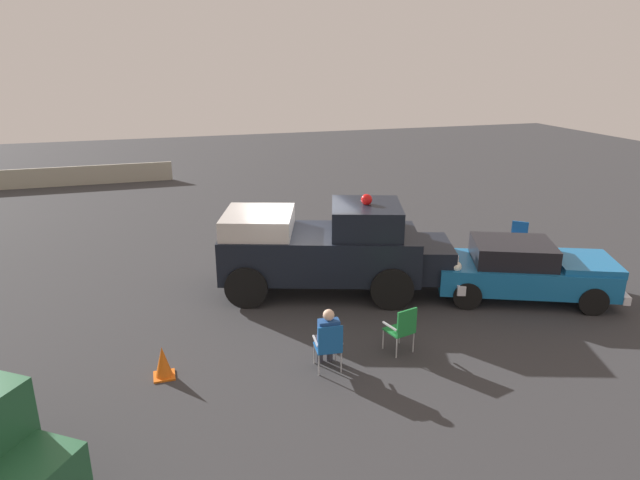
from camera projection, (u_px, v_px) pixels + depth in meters
ground_plane at (301, 287)px, 14.72m from camera, size 60.00×60.00×0.00m
vintage_fire_truck at (329, 247)px, 14.13m from camera, size 6.33×3.97×2.59m
classic_hot_rod at (525, 269)px, 13.90m from camera, size 4.74×3.41×1.46m
lawn_chair_near_truck at (329, 344)px, 10.63m from camera, size 0.55×0.54×1.02m
lawn_chair_by_car at (403, 327)px, 11.30m from camera, size 0.61×0.61×1.02m
lawn_chair_spare at (519, 236)px, 16.96m from camera, size 0.69×0.69×1.02m
spectator_seated at (328, 336)px, 10.72m from camera, size 0.42×0.56×1.29m
traffic_cone at (163, 362)px, 10.53m from camera, size 0.40×0.40×0.64m
background_fence at (68, 176)px, 25.98m from camera, size 9.40×0.12×0.90m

